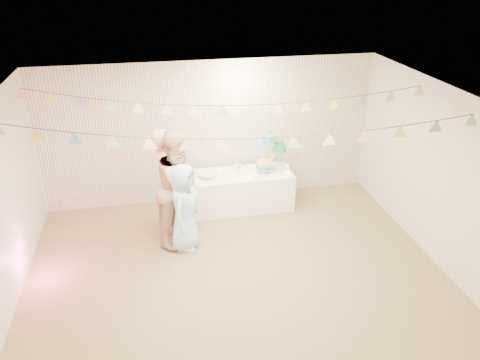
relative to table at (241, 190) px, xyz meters
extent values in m
plane|color=brown|center=(-0.47, -1.99, -0.34)|extent=(6.00, 6.00, 0.00)
plane|color=silver|center=(-0.47, -1.99, 2.26)|extent=(6.00, 6.00, 0.00)
plane|color=white|center=(-0.47, 0.51, 0.96)|extent=(6.00, 6.00, 0.00)
plane|color=white|center=(-0.47, -4.49, 0.96)|extent=(6.00, 6.00, 0.00)
plane|color=white|center=(2.53, -1.99, 0.96)|extent=(5.00, 5.00, 0.00)
cube|color=white|center=(0.00, 0.00, 0.00)|extent=(1.81, 0.73, 0.68)
cylinder|color=white|center=(-0.61, -0.05, 0.42)|extent=(0.32, 0.32, 0.02)
imported|color=#FFAB85|center=(-1.32, -0.46, 0.55)|extent=(0.49, 0.69, 1.78)
imported|color=tan|center=(-1.15, -0.83, 0.60)|extent=(1.08, 1.15, 1.88)
imported|color=#A3D1E7|center=(-1.12, -1.08, 0.37)|extent=(0.69, 0.82, 1.43)
cylinder|color=#FFD88C|center=(-0.80, -0.15, 0.35)|extent=(0.04, 0.04, 0.03)
cylinder|color=#FFD88C|center=(-0.35, 0.18, 0.35)|extent=(0.04, 0.04, 0.03)
cylinder|color=#FFD88C|center=(0.10, -0.22, 0.35)|extent=(0.04, 0.04, 0.03)
cylinder|color=#FFD88C|center=(0.35, 0.22, 0.35)|extent=(0.04, 0.04, 0.03)
cylinder|color=#FFD88C|center=(0.82, -0.18, 0.35)|extent=(0.04, 0.04, 0.03)
cylinder|color=#FFD88C|center=(0.90, 0.15, 0.35)|extent=(0.04, 0.04, 0.03)
cylinder|color=#FFD88C|center=(0.78, -0.12, 0.35)|extent=(0.04, 0.04, 0.03)
camera|label=1|loc=(-1.51, -7.36, 3.90)|focal=35.00mm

